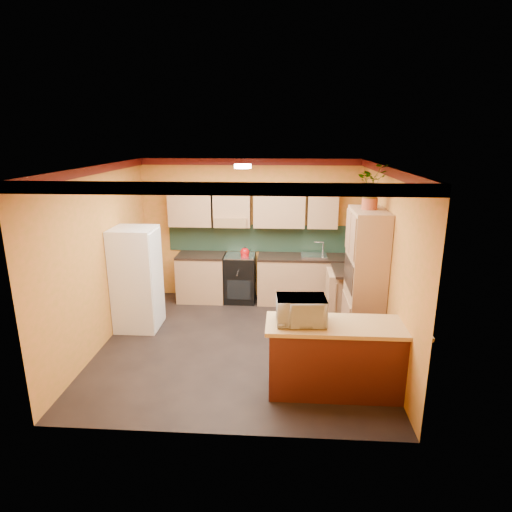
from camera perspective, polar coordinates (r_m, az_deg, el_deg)
The scene contains 15 objects.
room_shell at distance 6.38m, azimuth -1.82°, elevation 6.55°, with size 4.24×4.24×2.72m.
base_cabinets_back at distance 8.23m, azimuth 2.21°, elevation -3.15°, with size 3.65×0.60×0.88m, color tan.
countertop_back at distance 8.10m, azimuth 2.25°, elevation -0.07°, with size 3.65×0.62×0.04m, color black.
stove at distance 8.27m, azimuth -2.13°, elevation -2.96°, with size 0.58×0.58×0.91m, color black.
kettle at distance 8.05m, azimuth -1.49°, elevation 0.58°, with size 0.17×0.17×0.18m, color #AB0B0E, non-canonical shape.
sink at distance 8.11m, azimuth 7.73°, elevation 0.07°, with size 0.48×0.40×0.03m, color silver.
base_cabinets_right at distance 7.56m, azimuth 12.43°, elevation -5.29°, with size 0.60×0.80×0.88m, color tan.
countertop_right at distance 7.41m, azimuth 12.64°, elevation -1.97°, with size 0.62×0.80×0.04m, color black.
fridge at distance 7.26m, azimuth -15.63°, elevation -2.96°, with size 0.68×0.66×1.70m, color white.
pantry at distance 6.54m, azimuth 14.30°, elevation -3.11°, with size 0.48×0.90×2.10m, color tan.
fern_pot at distance 6.32m, azimuth 14.91°, elevation 6.78°, with size 0.22×0.22×0.16m, color #A04426.
fern at distance 6.28m, azimuth 15.12°, elevation 9.66°, with size 0.43×0.37×0.48m, color tan.
breakfast_bar at distance 5.53m, azimuth 11.47°, elevation -13.48°, with size 1.80×0.55×0.88m, color #4E1812.
bar_top at distance 5.32m, azimuth 11.75°, elevation -9.10°, with size 1.90×0.65×0.05m, color #DCB66B.
microwave at distance 5.19m, azimuth 6.00°, elevation -7.20°, with size 0.59×0.40×0.33m, color white.
Camera 1 is at (0.63, -5.99, 3.12)m, focal length 30.00 mm.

